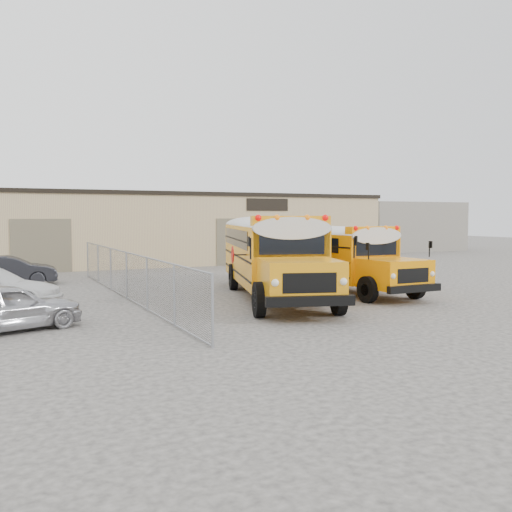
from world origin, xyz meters
name	(u,v)px	position (x,y,z in m)	size (l,w,h in m)	color
ground	(303,299)	(0.00, 0.00, 0.00)	(120.00, 120.00, 0.00)	#3A3835
warehouse	(157,227)	(0.00, 19.99, 2.37)	(30.20, 10.20, 4.67)	tan
chainlink_fence	(127,275)	(-6.00, 3.00, 0.90)	(0.07, 18.07, 1.81)	gray
distant_building_right	(396,226)	(24.00, 24.00, 2.20)	(10.00, 8.00, 4.40)	gray
school_bus_left	(248,242)	(1.20, 7.59, 1.85)	(5.64, 11.23, 3.20)	orange
school_bus_right	(270,246)	(2.63, 7.98, 1.61)	(2.60, 9.56, 2.79)	orange
tarp_bundle	(279,284)	(-1.18, -0.24, 0.67)	(1.08, 1.02, 1.32)	black
car_silver	(7,307)	(-10.34, -1.76, 0.67)	(1.59, 3.94, 1.34)	#B5B4BA
car_dark	(10,271)	(-9.82, 9.62, 0.67)	(1.42, 4.07, 1.34)	black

